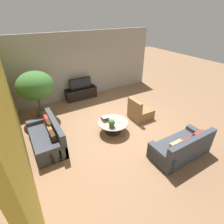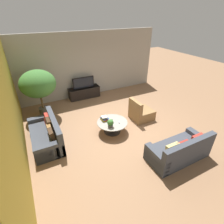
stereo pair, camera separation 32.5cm
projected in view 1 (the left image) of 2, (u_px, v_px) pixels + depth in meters
The scene contains 14 objects.
ground_plane at pixel (119, 126), 6.59m from camera, with size 24.00×24.00×0.00m, color #8C6647.
back_wall_stone at pixel (83, 65), 8.25m from camera, with size 7.40×0.12×3.00m, color #A39E93.
side_wall_left at pixel (11, 111), 4.54m from camera, with size 0.12×7.40×3.00m, color gold.
media_console at pixel (81, 93), 8.49m from camera, with size 1.51×0.50×0.52m.
television at pixel (80, 83), 8.23m from camera, with size 1.03×0.13×0.52m.
coffee_table at pixel (113, 125), 6.13m from camera, with size 1.07×1.07×0.41m.
couch_by_wall at pixel (48, 137), 5.52m from camera, with size 0.84×1.85×0.84m.
couch_near_entry at pixel (181, 148), 5.10m from camera, with size 1.81×0.84×0.84m.
armchair_wicker at pixel (140, 112), 6.92m from camera, with size 0.80×0.76×0.86m.
potted_palm_tall at pixel (35, 86), 6.43m from camera, with size 1.33×1.33×1.89m.
potted_plant_tabletop at pixel (112, 123), 5.73m from camera, with size 0.21×0.21×0.28m.
book_stack at pixel (105, 119), 6.12m from camera, with size 0.25×0.30×0.15m.
remote_black at pixel (113, 121), 6.11m from camera, with size 0.04×0.16×0.02m, color black.
remote_silver at pixel (120, 122), 6.06m from camera, with size 0.04×0.16×0.02m, color gray.
Camera 1 is at (-3.00, -4.52, 3.78)m, focal length 28.00 mm.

